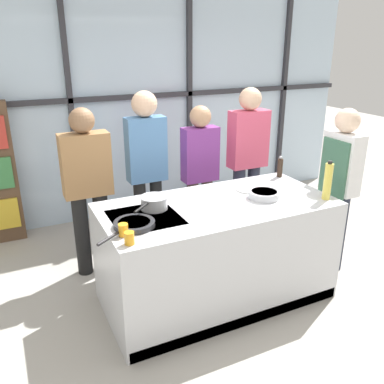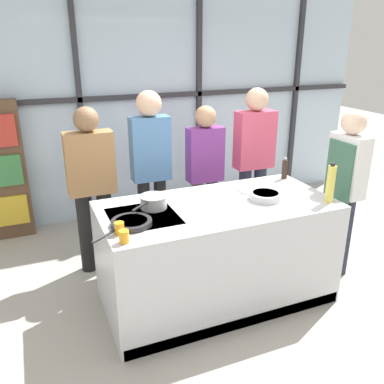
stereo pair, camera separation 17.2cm
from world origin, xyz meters
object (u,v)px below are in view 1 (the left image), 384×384
Objects in this scene: spectator_far_right at (248,155)px; saucepan at (154,202)px; frying_pan at (134,224)px; white_plate at (248,189)px; oil_bottle at (328,181)px; pepper_grinder at (280,167)px; juice_glass_far at (123,230)px; chef at (339,180)px; spectator_center_left at (147,165)px; spectator_center_right at (200,169)px; juice_glass_near at (129,238)px; spectator_far_left at (88,184)px; mixing_bowl at (264,194)px.

spectator_far_right is 5.02× the size of saucepan.
white_plate is at bearing 13.96° from frying_pan.
oil_bottle is 1.58× the size of pepper_grinder.
spectator_far_right is 2.12m from juice_glass_far.
oil_bottle is at bearing -6.26° from frying_pan.
frying_pan reaches higher than white_plate.
spectator_center_left reaches higher than chef.
saucepan is at bearing 44.70° from juice_glass_far.
chef is at bearing 137.45° from spectator_center_right.
spectator_center_right is 7.32× the size of pepper_grinder.
spectator_center_left is 1.31m from juice_glass_far.
chef is 0.92× the size of spectator_center_left.
spectator_center_right is 0.77m from white_plate.
spectator_center_left reaches higher than spectator_center_right.
spectator_far_left is at bearing 90.06° from juice_glass_near.
juice_glass_far is at bearing 63.08° from spectator_center_left.
oil_bottle reaches higher than juice_glass_near.
juice_glass_near is (-1.78, -0.73, -0.05)m from pepper_grinder.
chef reaches higher than juice_glass_near.
spectator_center_right is 6.74× the size of white_plate.
spectator_center_left is 1.19m from spectator_far_right.
juice_glass_far reaches higher than frying_pan.
mixing_bowl is (-0.47, -0.99, -0.04)m from spectator_far_right.
spectator_far_left is 0.89m from saucepan.
pepper_grinder is 2.44× the size of juice_glass_near.
mixing_bowl is at bearing 142.88° from spectator_far_left.
spectator_far_left is 1.06m from frying_pan.
saucepan reaches higher than white_plate.
saucepan is 1.44m from pepper_grinder.
spectator_far_right is at bearing 89.94° from oil_bottle.
white_plate is at bearing 132.85° from spectator_center_left.
juice_glass_near is 0.14m from juice_glass_far.
spectator_far_left reaches higher than saucepan.
chef is at bearing 33.87° from oil_bottle.
mixing_bowl is at bearing 151.88° from oil_bottle.
frying_pan is 1.20m from mixing_bowl.
spectator_far_left reaches higher than oil_bottle.
juice_glass_far is (-0.11, -0.11, 0.02)m from frying_pan.
juice_glass_far is (0.00, -1.16, 0.03)m from spectator_far_left.
white_plate is 0.53m from pepper_grinder.
pepper_grinder reaches higher than saucepan.
spectator_far_left is 1.16m from juice_glass_far.
oil_bottle is (-0.44, -0.29, 0.14)m from chef.
spectator_center_right is 1.00m from mixing_bowl.
pepper_grinder is 1.93m from juice_glass_near.
spectator_center_right is 17.86× the size of juice_glass_near.
spectator_center_right is 5.88× the size of mixing_bowl.
spectator_center_left is 1.11× the size of spectator_center_right.
chef is at bearing -40.85° from pepper_grinder.
juice_glass_near is (-1.30, -0.54, 0.04)m from white_plate.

